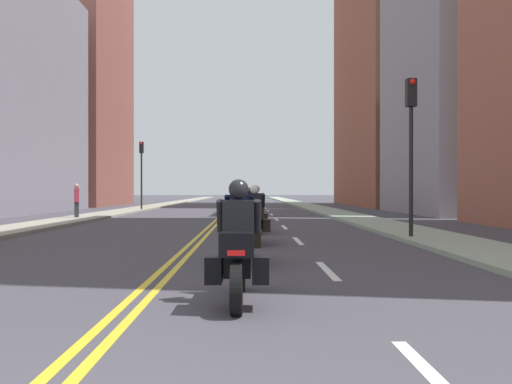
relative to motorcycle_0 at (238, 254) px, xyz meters
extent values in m
plane|color=#424049|center=(-1.32, 42.96, -0.64)|extent=(264.00, 264.00, 0.00)
cube|color=gray|center=(-8.17, 42.96, -0.58)|extent=(2.23, 144.00, 0.12)
cube|color=#93A590|center=(5.53, 42.96, -0.58)|extent=(2.23, 144.00, 0.12)
cube|color=yellow|center=(-1.44, 42.96, -0.63)|extent=(0.12, 132.00, 0.01)
cube|color=yellow|center=(-1.20, 42.96, -0.63)|extent=(0.12, 132.00, 0.01)
cube|color=silver|center=(1.55, 2.96, -0.63)|extent=(0.14, 2.40, 0.01)
cube|color=silver|center=(1.55, 8.96, -0.63)|extent=(0.14, 2.40, 0.01)
cube|color=silver|center=(1.55, 14.96, -0.63)|extent=(0.14, 2.40, 0.01)
cube|color=silver|center=(1.55, 20.96, -0.63)|extent=(0.14, 2.40, 0.01)
cube|color=silver|center=(1.55, 26.96, -0.63)|extent=(0.14, 2.40, 0.01)
cube|color=silver|center=(1.55, 32.96, -0.63)|extent=(0.14, 2.40, 0.01)
cube|color=silver|center=(1.55, 38.96, -0.63)|extent=(0.14, 2.40, 0.01)
cube|color=silver|center=(1.55, 44.96, -0.63)|extent=(0.14, 2.40, 0.01)
cube|color=silver|center=(1.55, 50.96, -0.63)|extent=(0.14, 2.40, 0.01)
cube|color=gray|center=(13.97, 28.18, 9.44)|extent=(8.13, 13.04, 20.16)
cube|color=brown|center=(-16.42, 48.19, 14.69)|extent=(7.74, 15.62, 30.64)
cube|color=#2D3847|center=(-20.31, 48.19, 7.02)|extent=(0.04, 13.12, 0.90)
cube|color=#2D3847|center=(-20.31, 48.19, 12.64)|extent=(0.04, 13.12, 0.90)
cube|color=#2D3847|center=(-20.31, 48.19, 18.26)|extent=(0.04, 13.12, 0.90)
cube|color=brown|center=(14.49, 46.64, 13.76)|extent=(9.17, 21.12, 28.80)
cube|color=#2D3847|center=(19.09, 46.64, 6.56)|extent=(0.04, 17.74, 0.90)
cube|color=#2D3847|center=(19.09, 46.64, 11.84)|extent=(0.04, 17.74, 0.90)
cube|color=#2D3847|center=(19.09, 46.64, 17.12)|extent=(0.04, 17.74, 0.90)
cylinder|color=black|center=(0.01, 0.92, -0.33)|extent=(0.14, 0.62, 0.62)
cylinder|color=black|center=(-0.01, -0.68, -0.33)|extent=(0.14, 0.62, 0.62)
cube|color=silver|center=(0.01, 0.92, 0.00)|extent=(0.14, 0.32, 0.04)
cube|color=black|center=(0.00, 0.12, -0.05)|extent=(0.34, 1.22, 0.40)
cube|color=black|center=(-0.01, -0.60, 0.17)|extent=(0.41, 0.37, 0.28)
cube|color=red|center=(-0.01, -0.79, 0.09)|extent=(0.20, 0.03, 0.06)
cube|color=black|center=(-0.29, -0.35, -0.15)|extent=(0.21, 0.44, 0.32)
cube|color=black|center=(0.27, -0.36, -0.15)|extent=(0.21, 0.44, 0.32)
cube|color=#B2C1CC|center=(0.01, 0.64, 0.33)|extent=(0.36, 0.13, 0.36)
cube|color=black|center=(0.00, 0.07, 0.41)|extent=(0.40, 0.27, 0.52)
cylinder|color=black|center=(-0.24, 0.23, 0.46)|extent=(0.10, 0.28, 0.45)
cylinder|color=black|center=(0.24, 0.22, 0.46)|extent=(0.10, 0.28, 0.45)
sphere|color=black|center=(0.00, 0.10, 0.82)|extent=(0.26, 0.26, 0.26)
cylinder|color=black|center=(-0.10, 4.91, -0.31)|extent=(0.16, 0.67, 0.66)
cylinder|color=black|center=(-0.01, 3.29, -0.31)|extent=(0.16, 0.67, 0.66)
cube|color=silver|center=(-0.10, 4.91, 0.05)|extent=(0.16, 0.33, 0.04)
cube|color=black|center=(-0.05, 4.10, -0.03)|extent=(0.39, 1.24, 0.40)
cube|color=black|center=(-0.01, 3.37, 0.19)|extent=(0.42, 0.38, 0.28)
cube|color=red|center=(0.00, 3.18, 0.11)|extent=(0.20, 0.04, 0.06)
cube|color=black|center=(-0.31, 3.60, -0.13)|extent=(0.23, 0.45, 0.32)
cube|color=black|center=(0.25, 3.63, -0.13)|extent=(0.23, 0.45, 0.32)
cube|color=#B2C1CC|center=(-0.09, 4.62, 0.35)|extent=(0.37, 0.14, 0.36)
cube|color=black|center=(-0.05, 4.05, 0.45)|extent=(0.41, 0.28, 0.54)
cylinder|color=black|center=(-0.30, 4.19, 0.50)|extent=(0.12, 0.29, 0.45)
cylinder|color=black|center=(0.18, 4.21, 0.50)|extent=(0.12, 0.29, 0.45)
sphere|color=white|center=(-0.05, 4.08, 0.86)|extent=(0.26, 0.26, 0.26)
cylinder|color=black|center=(0.27, 8.95, -0.30)|extent=(0.14, 0.68, 0.67)
cylinder|color=black|center=(0.34, 7.47, -0.30)|extent=(0.14, 0.68, 0.67)
cube|color=silver|center=(0.27, 8.95, 0.06)|extent=(0.15, 0.33, 0.04)
cube|color=black|center=(0.30, 8.21, -0.02)|extent=(0.37, 1.14, 0.40)
cube|color=black|center=(0.33, 7.54, 0.20)|extent=(0.42, 0.38, 0.28)
cube|color=red|center=(0.34, 7.35, 0.12)|extent=(0.20, 0.04, 0.06)
cube|color=black|center=(0.04, 7.75, -0.12)|extent=(0.22, 0.45, 0.32)
cube|color=black|center=(0.60, 7.78, -0.12)|extent=(0.22, 0.45, 0.32)
cube|color=#B2C1CC|center=(0.28, 8.68, 0.36)|extent=(0.37, 0.14, 0.36)
cube|color=black|center=(0.31, 8.16, 0.44)|extent=(0.41, 0.28, 0.51)
cylinder|color=black|center=(0.06, 8.30, 0.49)|extent=(0.11, 0.28, 0.45)
cylinder|color=black|center=(0.54, 8.32, 0.49)|extent=(0.11, 0.28, 0.45)
sphere|color=white|center=(0.30, 8.19, 0.83)|extent=(0.26, 0.26, 0.26)
cylinder|color=black|center=(0.39, 12.98, -0.30)|extent=(0.12, 0.66, 0.66)
cylinder|color=black|center=(0.40, 11.41, -0.30)|extent=(0.12, 0.66, 0.66)
cube|color=silver|center=(0.39, 12.98, 0.05)|extent=(0.14, 0.32, 0.04)
cube|color=black|center=(0.40, 12.19, -0.02)|extent=(0.32, 1.20, 0.40)
cube|color=black|center=(0.40, 11.48, 0.20)|extent=(0.40, 0.36, 0.28)
cube|color=red|center=(0.40, 11.29, 0.12)|extent=(0.20, 0.03, 0.06)
cube|color=black|center=(0.12, 11.72, -0.12)|extent=(0.20, 0.44, 0.32)
cube|color=black|center=(0.68, 11.72, -0.12)|extent=(0.20, 0.44, 0.32)
cube|color=#B2C1CC|center=(0.40, 12.69, 0.36)|extent=(0.36, 0.12, 0.36)
cube|color=black|center=(0.40, 12.14, 0.44)|extent=(0.40, 0.26, 0.53)
cylinder|color=black|center=(0.16, 12.29, 0.49)|extent=(0.10, 0.28, 0.45)
cylinder|color=black|center=(0.64, 12.29, 0.49)|extent=(0.10, 0.28, 0.45)
sphere|color=black|center=(0.40, 12.17, 0.85)|extent=(0.26, 0.26, 0.26)
cylinder|color=black|center=(0.01, 16.67, -0.33)|extent=(0.17, 0.61, 0.61)
cylinder|color=black|center=(0.07, 15.15, -0.33)|extent=(0.17, 0.61, 0.61)
cube|color=silver|center=(0.01, 16.67, -0.01)|extent=(0.15, 0.33, 0.04)
cube|color=black|center=(0.04, 15.91, -0.05)|extent=(0.37, 1.17, 0.40)
cube|color=black|center=(0.07, 15.23, 0.17)|extent=(0.42, 0.38, 0.28)
cube|color=red|center=(0.08, 15.04, 0.09)|extent=(0.20, 0.04, 0.06)
cube|color=black|center=(-0.22, 15.44, -0.15)|extent=(0.22, 0.45, 0.32)
cube|color=black|center=(0.34, 15.47, -0.15)|extent=(0.22, 0.45, 0.32)
cube|color=#B2C1CC|center=(0.02, 16.40, 0.33)|extent=(0.36, 0.14, 0.36)
cube|color=black|center=(0.04, 15.86, 0.42)|extent=(0.41, 0.28, 0.55)
cylinder|color=black|center=(-0.20, 16.00, 0.47)|extent=(0.11, 0.28, 0.45)
cylinder|color=black|center=(0.28, 16.02, 0.47)|extent=(0.11, 0.28, 0.45)
sphere|color=white|center=(0.04, 15.89, 0.84)|extent=(0.26, 0.26, 0.26)
cylinder|color=black|center=(0.15, 21.16, -0.30)|extent=(0.12, 0.68, 0.68)
cylinder|color=black|center=(0.14, 19.68, -0.30)|extent=(0.12, 0.68, 0.68)
cube|color=silver|center=(0.15, 21.16, 0.06)|extent=(0.14, 0.32, 0.04)
cube|color=black|center=(0.14, 20.42, -0.02)|extent=(0.33, 1.12, 0.40)
cube|color=black|center=(0.14, 19.76, 0.20)|extent=(0.40, 0.36, 0.28)
cube|color=red|center=(0.14, 19.57, 0.12)|extent=(0.20, 0.03, 0.06)
cube|color=black|center=(-0.14, 19.98, -0.12)|extent=(0.20, 0.44, 0.32)
cube|color=black|center=(0.42, 19.97, -0.12)|extent=(0.20, 0.44, 0.32)
cube|color=#B2C1CC|center=(0.15, 20.89, 0.36)|extent=(0.36, 0.13, 0.36)
cube|color=black|center=(0.14, 20.37, 0.43)|extent=(0.40, 0.26, 0.50)
cylinder|color=black|center=(-0.09, 20.52, 0.48)|extent=(0.10, 0.28, 0.45)
cylinder|color=black|center=(0.39, 20.52, 0.48)|extent=(0.10, 0.28, 0.45)
sphere|color=black|center=(0.14, 20.40, 0.83)|extent=(0.26, 0.26, 0.26)
cylinder|color=black|center=(-0.04, 25.38, -0.32)|extent=(0.17, 0.63, 0.62)
cylinder|color=black|center=(0.04, 23.75, -0.32)|extent=(0.17, 0.63, 0.62)
cube|color=silver|center=(-0.04, 25.38, 0.01)|extent=(0.16, 0.33, 0.04)
cube|color=black|center=(0.00, 24.56, -0.04)|extent=(0.38, 1.25, 0.40)
cube|color=black|center=(0.03, 23.83, 0.18)|extent=(0.42, 0.38, 0.28)
cube|color=red|center=(0.04, 23.64, 0.10)|extent=(0.20, 0.04, 0.06)
cube|color=black|center=(-0.26, 24.06, -0.14)|extent=(0.22, 0.45, 0.32)
cube|color=black|center=(0.30, 24.09, -0.14)|extent=(0.22, 0.45, 0.32)
cube|color=#B2C1CC|center=(-0.03, 25.08, 0.34)|extent=(0.37, 0.14, 0.36)
cube|color=black|center=(0.00, 24.51, 0.43)|extent=(0.41, 0.28, 0.55)
cylinder|color=black|center=(-0.25, 24.65, 0.48)|extent=(0.11, 0.29, 0.45)
cylinder|color=black|center=(0.23, 24.67, 0.48)|extent=(0.11, 0.29, 0.45)
sphere|color=black|center=(0.00, 24.54, 0.84)|extent=(0.26, 0.26, 0.26)
cylinder|color=black|center=(0.41, 29.32, -0.31)|extent=(0.15, 0.66, 0.66)
cylinder|color=black|center=(0.34, 27.83, -0.31)|extent=(0.15, 0.66, 0.66)
cube|color=silver|center=(0.41, 29.32, 0.04)|extent=(0.15, 0.33, 0.04)
cube|color=black|center=(0.37, 28.58, -0.03)|extent=(0.37, 1.14, 0.40)
cube|color=black|center=(0.35, 27.91, 0.19)|extent=(0.42, 0.38, 0.28)
cube|color=red|center=(0.34, 27.72, 0.11)|extent=(0.20, 0.04, 0.06)
cube|color=black|center=(0.08, 28.14, -0.13)|extent=(0.22, 0.45, 0.32)
cube|color=black|center=(0.64, 28.12, -0.13)|extent=(0.22, 0.45, 0.32)
cube|color=#B2C1CC|center=(0.39, 29.05, 0.35)|extent=(0.36, 0.14, 0.36)
cube|color=black|center=(0.37, 28.53, 0.45)|extent=(0.41, 0.28, 0.56)
cylinder|color=black|center=(0.14, 28.69, 0.50)|extent=(0.11, 0.28, 0.45)
cylinder|color=black|center=(0.62, 28.66, 0.50)|extent=(0.11, 0.28, 0.45)
sphere|color=white|center=(0.37, 28.56, 0.87)|extent=(0.26, 0.26, 0.26)
cylinder|color=black|center=(4.81, 9.05, 1.31)|extent=(0.12, 0.12, 3.90)
cube|color=black|center=(4.81, 9.05, 3.61)|extent=(0.28, 0.28, 0.80)
sphere|color=red|center=(4.81, 8.90, 3.89)|extent=(0.18, 0.18, 0.18)
cylinder|color=black|center=(-7.45, 33.30, 1.44)|extent=(0.12, 0.12, 4.16)
cube|color=black|center=(-7.45, 33.30, 3.87)|extent=(0.28, 0.28, 0.80)
sphere|color=red|center=(-7.45, 33.15, 4.15)|extent=(0.18, 0.18, 0.18)
cube|color=#2B2C2F|center=(-8.35, 20.96, -0.20)|extent=(0.28, 0.33, 0.87)
cube|color=#AE2D44|center=(-8.35, 20.96, 0.57)|extent=(0.33, 0.41, 0.69)
sphere|color=tan|center=(-8.35, 20.96, 1.04)|extent=(0.22, 0.22, 0.22)
cube|color=#AC702E|center=(-8.42, 21.17, 0.33)|extent=(0.15, 0.18, 0.24)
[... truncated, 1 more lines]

